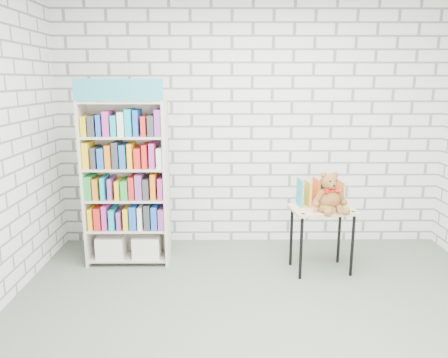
{
  "coord_description": "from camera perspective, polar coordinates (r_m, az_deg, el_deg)",
  "views": [
    {
      "loc": [
        -0.37,
        -3.1,
        1.93
      ],
      "look_at": [
        -0.33,
        0.95,
        1.01
      ],
      "focal_mm": 35.0,
      "sensor_mm": 36.0,
      "label": 1
    }
  ],
  "objects": [
    {
      "name": "teddy_bear",
      "position": [
        4.39,
        13.67,
        -2.12
      ],
      "size": [
        0.35,
        0.34,
        0.39
      ],
      "color": "brown",
      "rests_on": "display_table"
    },
    {
      "name": "room_shell",
      "position": [
        3.12,
        6.35,
        10.04
      ],
      "size": [
        4.52,
        4.02,
        2.81
      ],
      "color": "silver",
      "rests_on": "ground"
    },
    {
      "name": "table_books",
      "position": [
        4.57,
        12.4,
        -1.8
      ],
      "size": [
        0.46,
        0.25,
        0.26
      ],
      "color": "teal",
      "rests_on": "display_table"
    },
    {
      "name": "ground",
      "position": [
        3.67,
        5.63,
        -19.03
      ],
      "size": [
        4.5,
        4.5,
        0.0
      ],
      "primitive_type": "plane",
      "color": "#535C4E",
      "rests_on": "ground"
    },
    {
      "name": "display_table",
      "position": [
        4.54,
        12.7,
        -4.86
      ],
      "size": [
        0.67,
        0.51,
        0.67
      ],
      "color": "tan",
      "rests_on": "ground"
    },
    {
      "name": "bookshelf",
      "position": [
        4.68,
        -12.62,
        -0.39
      ],
      "size": [
        0.87,
        0.34,
        1.94
      ],
      "color": "beige",
      "rests_on": "ground"
    }
  ]
}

